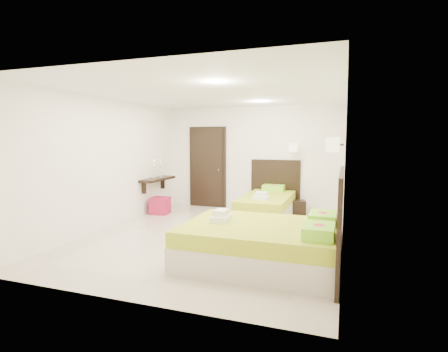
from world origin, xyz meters
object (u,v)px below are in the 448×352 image
(nightstand, at_px, (297,208))
(ottoman, at_px, (160,206))
(bed_single, at_px, (267,205))
(bed_double, at_px, (266,242))

(nightstand, xyz_separation_m, ottoman, (-3.12, -0.96, 0.03))
(bed_single, xyz_separation_m, bed_double, (0.61, -2.90, 0.02))
(nightstand, bearing_deg, bed_single, -149.02)
(bed_double, bearing_deg, ottoman, 141.39)
(bed_single, distance_m, ottoman, 2.57)
(bed_double, distance_m, nightstand, 3.48)
(bed_double, relative_size, ottoman, 5.47)
(bed_single, bearing_deg, ottoman, -171.51)
(nightstand, bearing_deg, ottoman, -176.89)
(nightstand, distance_m, ottoman, 3.27)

